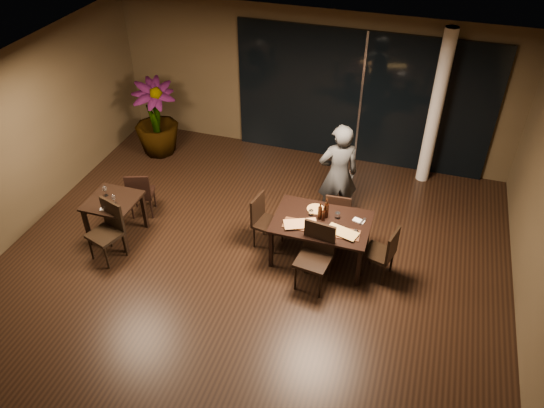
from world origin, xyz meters
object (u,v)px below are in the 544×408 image
at_px(chair_main_right, 384,251).
at_px(bottle_a, 320,211).
at_px(chair_main_far, 338,213).
at_px(chair_main_near, 316,252).
at_px(chair_side_far, 140,192).
at_px(potted_plant, 156,118).
at_px(chair_side_near, 109,227).
at_px(main_table, 322,225).
at_px(chair_main_left, 264,218).
at_px(bottle_c, 326,208).
at_px(diner, 338,175).
at_px(side_table, 113,206).
at_px(bottle_b, 323,214).

relative_size(chair_main_right, bottle_a, 3.05).
height_order(chair_main_far, bottle_a, bottle_a).
relative_size(chair_main_near, chair_side_far, 1.15).
bearing_deg(potted_plant, chair_main_near, -34.13).
height_order(chair_side_far, chair_side_near, chair_side_near).
bearing_deg(chair_main_near, main_table, 102.25).
distance_m(main_table, bottle_a, 0.24).
bearing_deg(chair_main_left, bottle_c, -77.26).
height_order(chair_main_near, chair_side_near, chair_main_near).
bearing_deg(diner, chair_main_right, 104.74).
relative_size(chair_main_right, potted_plant, 0.58).
distance_m(side_table, chair_main_left, 2.49).
xyz_separation_m(main_table, potted_plant, (-4.01, 2.20, 0.12)).
bearing_deg(chair_side_far, potted_plant, -89.37).
height_order(chair_main_right, bottle_a, bottle_a).
height_order(chair_main_far, diner, diner).
xyz_separation_m(diner, bottle_c, (0.02, -0.95, -0.02)).
bearing_deg(bottle_c, chair_main_left, -177.43).
bearing_deg(bottle_a, chair_main_right, -9.73).
bearing_deg(chair_main_far, potted_plant, -24.64).
relative_size(chair_main_left, chair_side_far, 1.01).
bearing_deg(chair_main_left, chair_main_near, -111.16).
xyz_separation_m(main_table, bottle_a, (-0.05, 0.05, 0.23)).
xyz_separation_m(side_table, diner, (3.42, 1.57, 0.32)).
relative_size(diner, bottle_a, 6.23).
height_order(chair_main_near, potted_plant, potted_plant).
height_order(side_table, bottle_a, bottle_a).
xyz_separation_m(chair_main_right, diner, (-0.99, 1.20, 0.43)).
bearing_deg(potted_plant, chair_side_near, -76.09).
height_order(chair_main_right, bottle_b, bottle_b).
distance_m(chair_side_near, bottle_b, 3.40).
height_order(chair_main_right, diner, diner).
xyz_separation_m(diner, potted_plant, (-4.03, 1.13, -0.14)).
height_order(chair_main_far, chair_main_near, chair_main_near).
relative_size(chair_main_far, diner, 0.48).
height_order(chair_side_far, potted_plant, potted_plant).
xyz_separation_m(chair_main_near, bottle_b, (-0.04, 0.58, 0.29)).
height_order(chair_side_far, bottle_a, bottle_a).
relative_size(side_table, chair_main_right, 0.87).
bearing_deg(bottle_b, side_table, -171.29).
relative_size(chair_main_left, bottle_c, 2.69).
distance_m(side_table, chair_main_far, 3.71).
bearing_deg(chair_side_far, side_table, 58.96).
xyz_separation_m(side_table, chair_side_near, (0.17, -0.45, -0.06)).
relative_size(chair_main_far, bottle_b, 3.65).
relative_size(chair_main_far, chair_side_near, 0.89).
bearing_deg(bottle_a, bottle_c, 38.85).
bearing_deg(chair_main_near, bottle_c, 98.45).
bearing_deg(bottle_b, chair_main_left, 177.27).
distance_m(chair_side_near, bottle_c, 3.45).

